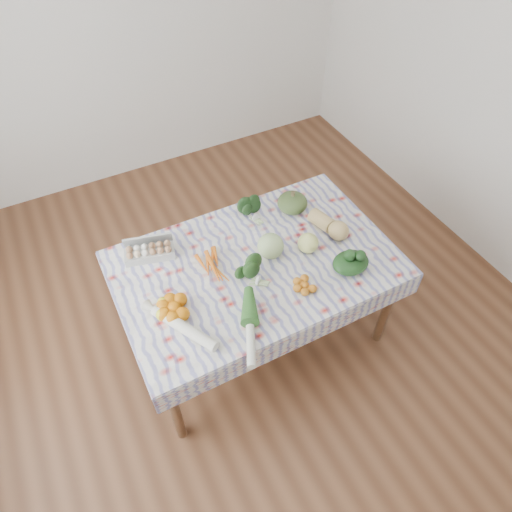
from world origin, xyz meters
The scene contains 17 objects.
ground centered at (0.00, 0.00, 0.00)m, with size 4.50×4.50×0.00m, color #58331E.
wall_back centered at (0.00, 2.25, 1.40)m, with size 4.00×0.04×2.80m, color silver.
dining_table centered at (0.00, 0.00, 0.68)m, with size 1.60×1.00×0.75m.
tablecloth centered at (0.00, 0.00, 0.76)m, with size 1.66×1.06×0.01m, color silver.
egg_carton centered at (-0.55, 0.33, 0.80)m, with size 0.29×0.12×0.08m, color #B5B5AF.
carrot_bunch centered at (-0.25, 0.08, 0.78)m, with size 0.22×0.20×0.04m, color orange.
kale_bunch centered at (0.16, 0.36, 0.82)m, with size 0.14×0.12×0.12m, color #183314.
kabocha_squash centered at (0.43, 0.30, 0.83)m, with size 0.20×0.20×0.13m, color #435929.
cabbage centered at (0.10, 0.01, 0.84)m, with size 0.16×0.16×0.16m, color #A6C57B.
butternut_squash centered at (0.53, 0.02, 0.83)m, with size 0.13×0.28×0.13m, color tan.
orange_cluster centered at (-0.56, -0.12, 0.80)m, with size 0.25×0.25×0.08m, color orange.
broccoli centered at (-0.10, -0.12, 0.81)m, with size 0.14×0.14×0.10m, color #1F4217.
mandarin_cluster centered at (0.16, -0.29, 0.79)m, with size 0.17×0.17×0.05m, color orange.
grapefruit centered at (0.32, -0.06, 0.83)m, with size 0.13×0.13×0.13m, color #E0E578.
spinach_bag centered at (0.47, -0.30, 0.81)m, with size 0.22×0.18×0.10m, color black.
daikon centered at (-0.55, -0.25, 0.79)m, with size 0.06×0.06×0.44m, color silver.
leek centered at (-0.25, -0.41, 0.79)m, with size 0.05×0.05×0.45m, color silver.
Camera 1 is at (-0.83, -1.59, 2.82)m, focal length 32.00 mm.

